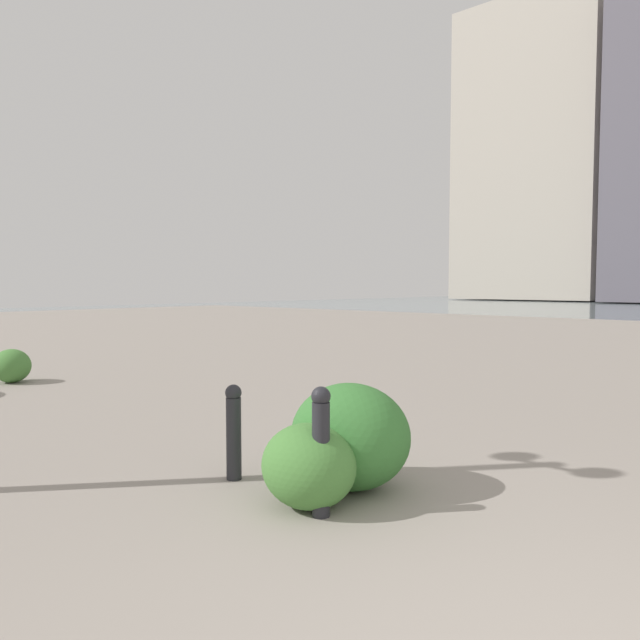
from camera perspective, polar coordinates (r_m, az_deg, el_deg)
The scene contains 6 objects.
building_annex at distance 74.32m, azimuth 20.80°, elevation 14.15°, with size 15.43×15.71×31.43m.
bollard_near at distance 4.04m, azimuth 0.09°, elevation -12.22°, with size 0.13×0.13×0.87m.
bollard_mid at distance 4.84m, azimuth -8.25°, elevation -10.35°, with size 0.13×0.13×0.76m.
shrub_low at distance 4.60m, azimuth 2.89°, elevation -11.01°, with size 0.94×0.85×0.80m.
shrub_round at distance 4.24m, azimuth -1.09°, elevation -13.76°, with size 0.69×0.62×0.59m.
shrub_wide at distance 10.62m, azimuth -27.39°, elevation -3.91°, with size 0.63×0.56×0.53m.
Camera 1 is at (-0.49, 2.17, 1.54)m, focal length 33.49 mm.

